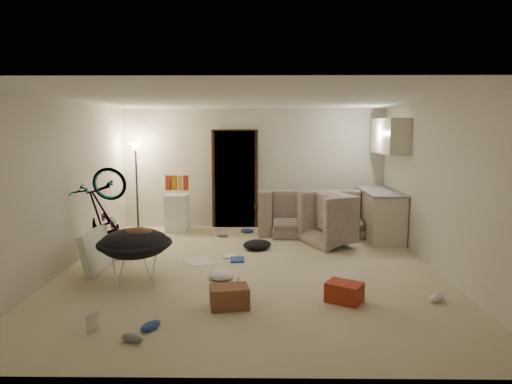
{
  "coord_description": "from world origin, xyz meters",
  "views": [
    {
      "loc": [
        0.16,
        -6.6,
        2.1
      ],
      "look_at": [
        0.07,
        0.6,
        1.09
      ],
      "focal_mm": 32.0,
      "sensor_mm": 36.0,
      "label": 1
    }
  ],
  "objects_px": {
    "tv_box": "(96,250)",
    "armchair": "(344,224)",
    "kitchen_counter": "(380,215)",
    "drink_case_b": "(344,292)",
    "drink_case_a": "(229,297)",
    "juicer": "(238,286)",
    "saucer_chair": "(135,250)",
    "sofa": "(315,216)",
    "floor_lamp": "(136,167)",
    "mini_fridge": "(177,213)",
    "bicycle": "(105,237)"
  },
  "relations": [
    {
      "from": "tv_box",
      "to": "armchair",
      "type": "bearing_deg",
      "value": 23.99
    },
    {
      "from": "kitchen_counter",
      "to": "drink_case_b",
      "type": "bearing_deg",
      "value": -111.07
    },
    {
      "from": "drink_case_a",
      "to": "juicer",
      "type": "relative_size",
      "value": 2.14
    },
    {
      "from": "saucer_chair",
      "to": "drink_case_b",
      "type": "xyz_separation_m",
      "value": [
        2.76,
        -0.76,
        -0.31
      ]
    },
    {
      "from": "sofa",
      "to": "drink_case_a",
      "type": "relative_size",
      "value": 5.12
    },
    {
      "from": "floor_lamp",
      "to": "drink_case_a",
      "type": "height_order",
      "value": "floor_lamp"
    },
    {
      "from": "sofa",
      "to": "drink_case_b",
      "type": "bearing_deg",
      "value": 87.96
    },
    {
      "from": "sofa",
      "to": "tv_box",
      "type": "height_order",
      "value": "sofa"
    },
    {
      "from": "tv_box",
      "to": "drink_case_a",
      "type": "relative_size",
      "value": 2.02
    },
    {
      "from": "saucer_chair",
      "to": "drink_case_a",
      "type": "distance_m",
      "value": 1.7
    },
    {
      "from": "sofa",
      "to": "juicer",
      "type": "bearing_deg",
      "value": 67.07
    },
    {
      "from": "mini_fridge",
      "to": "tv_box",
      "type": "xyz_separation_m",
      "value": [
        -0.74,
        -2.58,
        -0.08
      ]
    },
    {
      "from": "floor_lamp",
      "to": "tv_box",
      "type": "relative_size",
      "value": 2.0
    },
    {
      "from": "mini_fridge",
      "to": "drink_case_a",
      "type": "distance_m",
      "value": 4.24
    },
    {
      "from": "kitchen_counter",
      "to": "saucer_chair",
      "type": "distance_m",
      "value": 4.73
    },
    {
      "from": "kitchen_counter",
      "to": "saucer_chair",
      "type": "relative_size",
      "value": 1.47
    },
    {
      "from": "juicer",
      "to": "tv_box",
      "type": "bearing_deg",
      "value": 156.71
    },
    {
      "from": "armchair",
      "to": "drink_case_b",
      "type": "bearing_deg",
      "value": 147.07
    },
    {
      "from": "drink_case_a",
      "to": "kitchen_counter",
      "type": "bearing_deg",
      "value": 42.0
    },
    {
      "from": "bicycle",
      "to": "drink_case_b",
      "type": "distance_m",
      "value": 3.85
    },
    {
      "from": "saucer_chair",
      "to": "kitchen_counter",
      "type": "bearing_deg",
      "value": 31.96
    },
    {
      "from": "drink_case_b",
      "to": "tv_box",
      "type": "bearing_deg",
      "value": -168.46
    },
    {
      "from": "drink_case_a",
      "to": "drink_case_b",
      "type": "bearing_deg",
      "value": -2.74
    },
    {
      "from": "kitchen_counter",
      "to": "juicer",
      "type": "xyz_separation_m",
      "value": [
        -2.56,
        -2.96,
        -0.35
      ]
    },
    {
      "from": "sofa",
      "to": "mini_fridge",
      "type": "height_order",
      "value": "mini_fridge"
    },
    {
      "from": "kitchen_counter",
      "to": "juicer",
      "type": "bearing_deg",
      "value": -130.93
    },
    {
      "from": "armchair",
      "to": "tv_box",
      "type": "distance_m",
      "value": 4.3
    },
    {
      "from": "floor_lamp",
      "to": "mini_fridge",
      "type": "bearing_deg",
      "value": -6.81
    },
    {
      "from": "saucer_chair",
      "to": "tv_box",
      "type": "relative_size",
      "value": 1.13
    },
    {
      "from": "mini_fridge",
      "to": "juicer",
      "type": "height_order",
      "value": "mini_fridge"
    },
    {
      "from": "kitchen_counter",
      "to": "juicer",
      "type": "relative_size",
      "value": 7.18
    },
    {
      "from": "bicycle",
      "to": "saucer_chair",
      "type": "relative_size",
      "value": 1.5
    },
    {
      "from": "armchair",
      "to": "tv_box",
      "type": "relative_size",
      "value": 1.18
    },
    {
      "from": "saucer_chair",
      "to": "armchair",
      "type": "bearing_deg",
      "value": 33.13
    },
    {
      "from": "sofa",
      "to": "saucer_chair",
      "type": "distance_m",
      "value": 4.09
    },
    {
      "from": "sofa",
      "to": "bicycle",
      "type": "xyz_separation_m",
      "value": [
        -3.54,
        -2.07,
        0.07
      ]
    },
    {
      "from": "kitchen_counter",
      "to": "armchair",
      "type": "distance_m",
      "value": 0.85
    },
    {
      "from": "mini_fridge",
      "to": "saucer_chair",
      "type": "xyz_separation_m",
      "value": [
        -0.02,
        -3.06,
        0.05
      ]
    },
    {
      "from": "saucer_chair",
      "to": "tv_box",
      "type": "xyz_separation_m",
      "value": [
        -0.71,
        0.48,
        -0.13
      ]
    },
    {
      "from": "bicycle",
      "to": "tv_box",
      "type": "bearing_deg",
      "value": -178.59
    },
    {
      "from": "bicycle",
      "to": "mini_fridge",
      "type": "height_order",
      "value": "bicycle"
    },
    {
      "from": "drink_case_a",
      "to": "bicycle",
      "type": "bearing_deg",
      "value": 128.02
    },
    {
      "from": "mini_fridge",
      "to": "drink_case_b",
      "type": "bearing_deg",
      "value": -51.99
    },
    {
      "from": "floor_lamp",
      "to": "bicycle",
      "type": "relative_size",
      "value": 1.18
    },
    {
      "from": "bicycle",
      "to": "sofa",
      "type": "bearing_deg",
      "value": -58.22
    },
    {
      "from": "bicycle",
      "to": "juicer",
      "type": "distance_m",
      "value": 2.56
    },
    {
      "from": "drink_case_b",
      "to": "juicer",
      "type": "xyz_separation_m",
      "value": [
        -1.31,
        0.31,
        -0.03
      ]
    },
    {
      "from": "saucer_chair",
      "to": "sofa",
      "type": "bearing_deg",
      "value": 46.29
    },
    {
      "from": "bicycle",
      "to": "mini_fridge",
      "type": "xyz_separation_m",
      "value": [
        0.74,
        2.17,
        -0.02
      ]
    },
    {
      "from": "bicycle",
      "to": "floor_lamp",
      "type": "bearing_deg",
      "value": 3.92
    }
  ]
}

